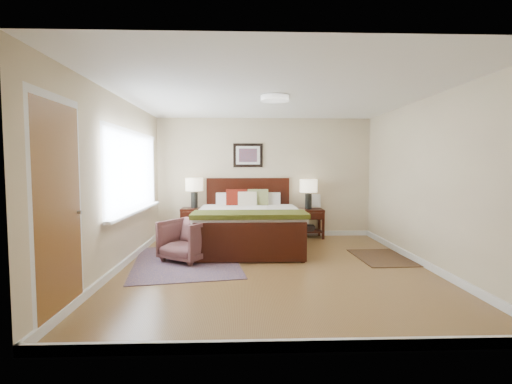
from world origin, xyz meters
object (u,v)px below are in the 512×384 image
bed (249,217)px  armchair (188,240)px  nightstand_right (308,220)px  lamp_right (309,188)px  lamp_left (194,187)px  rug_persian (186,261)px  nightstand_left (194,214)px

bed → armchair: bed is taller
nightstand_right → lamp_right: bearing=90.0°
lamp_left → armchair: size_ratio=0.85×
lamp_left → rug_persian: size_ratio=0.28×
lamp_left → lamp_right: lamp_left is taller
lamp_right → armchair: bearing=-140.9°
lamp_left → rug_persian: bearing=-86.7°
nightstand_left → lamp_left: lamp_left is taller
bed → nightstand_left: 1.41m
bed → nightstand_right: 1.54m
nightstand_left → lamp_right: bearing=0.5°
bed → lamp_left: 1.51m
nightstand_left → nightstand_right: nightstand_left is taller
nightstand_left → lamp_right: (2.36, 0.02, 0.53)m
nightstand_left → armchair: (0.12, -1.80, -0.18)m
bed → lamp_left: lamp_left is taller
lamp_left → rug_persian: (0.11, -1.87, -1.06)m
nightstand_left → nightstand_right: size_ratio=1.05×
armchair → rug_persian: (-0.02, -0.06, -0.32)m
bed → lamp_right: (1.25, 0.89, 0.47)m
bed → nightstand_right: (1.25, 0.87, -0.19)m
lamp_right → bed: bearing=-144.7°
nightstand_right → rug_persian: size_ratio=0.27×
nightstand_left → armchair: 1.81m
nightstand_left → armchair: bearing=-86.0°
armchair → rug_persian: 0.33m
lamp_right → nightstand_right: bearing=-90.0°
armchair → nightstand_left: bearing=126.6°
lamp_right → rug_persian: (-2.25, -1.87, -1.03)m
bed → lamp_right: size_ratio=3.72×
nightstand_left → nightstand_right: (2.36, 0.01, -0.13)m
bed → lamp_right: 1.61m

